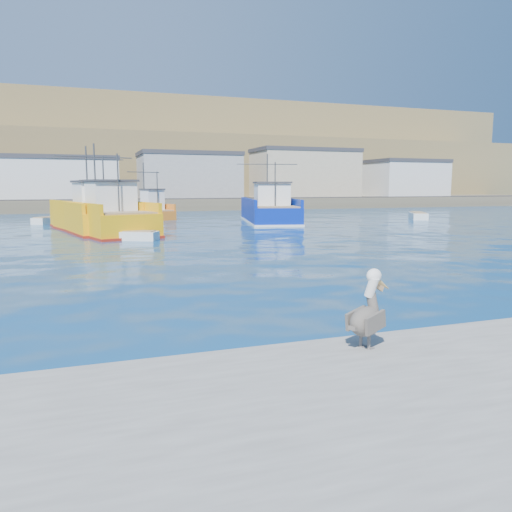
{
  "coord_description": "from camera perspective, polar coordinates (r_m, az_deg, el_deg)",
  "views": [
    {
      "loc": [
        -6.23,
        -11.47,
        3.46
      ],
      "look_at": [
        -1.42,
        2.31,
        1.41
      ],
      "focal_mm": 35.0,
      "sensor_mm": 36.0,
      "label": 1
    }
  ],
  "objects": [
    {
      "name": "trawler_yellow_a",
      "position": [
        38.75,
        -17.05,
        4.19
      ],
      "size": [
        7.55,
        13.51,
        6.71
      ],
      "color": "#ECA40C",
      "rests_on": "ground"
    },
    {
      "name": "trawler_blue",
      "position": [
        48.29,
        1.54,
        5.2
      ],
      "size": [
        6.9,
        13.07,
        6.66
      ],
      "color": "#052091",
      "rests_on": "ground"
    },
    {
      "name": "boat_orange",
      "position": [
        54.04,
        -12.12,
        5.19
      ],
      "size": [
        5.05,
        7.57,
        5.92
      ],
      "color": "orange",
      "rests_on": "ground"
    },
    {
      "name": "far_shore",
      "position": [
        120.96,
        -16.57,
        10.29
      ],
      "size": [
        200.0,
        81.0,
        24.0
      ],
      "color": "brown",
      "rests_on": "ground"
    },
    {
      "name": "skiff_extra",
      "position": [
        50.49,
        -22.55,
        3.75
      ],
      "size": [
        3.04,
        3.73,
        0.79
      ],
      "color": "silver",
      "rests_on": "ground"
    },
    {
      "name": "skiff_mid",
      "position": [
        33.19,
        -14.12,
        2.19
      ],
      "size": [
        3.64,
        2.72,
        0.76
      ],
      "color": "silver",
      "rests_on": "ground"
    },
    {
      "name": "trawler_yellow_b",
      "position": [
        41.09,
        -18.08,
        4.32
      ],
      "size": [
        6.93,
        13.2,
        6.68
      ],
      "color": "#ECA40C",
      "rests_on": "ground"
    },
    {
      "name": "dock_bollards",
      "position": [
        10.94,
        20.43,
        -7.4
      ],
      "size": [
        36.2,
        0.2,
        0.3
      ],
      "color": "#4C4C4C",
      "rests_on": "dock"
    },
    {
      "name": "skiff_far",
      "position": [
        55.42,
        18.04,
        4.33
      ],
      "size": [
        3.33,
        4.38,
        0.91
      ],
      "color": "silver",
      "rests_on": "ground"
    },
    {
      "name": "pelican",
      "position": [
        9.45,
        12.65,
        -6.53
      ],
      "size": [
        1.15,
        0.75,
        1.46
      ],
      "color": "#595451",
      "rests_on": "dock"
    },
    {
      "name": "ground",
      "position": [
        13.5,
        9.01,
        -6.95
      ],
      "size": [
        260.0,
        260.0,
        0.0
      ],
      "primitive_type": "plane",
      "color": "#072752",
      "rests_on": "ground"
    }
  ]
}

